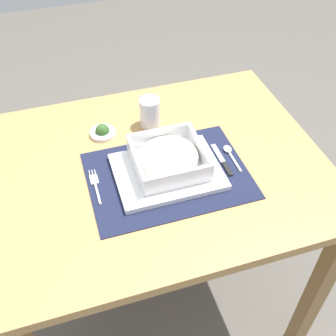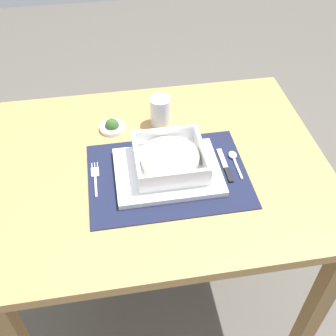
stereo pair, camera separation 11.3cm
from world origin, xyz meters
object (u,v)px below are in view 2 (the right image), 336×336
object	(u,v)px
porridge_bowl	(170,159)
condiment_saucer	(112,126)
dining_table	(159,188)
drinking_glass	(160,112)
fork	(95,176)
spoon	(234,158)
butter_knife	(226,167)

from	to	relation	value
porridge_bowl	condiment_saucer	distance (m)	0.26
dining_table	porridge_bowl	xyz separation A→B (m)	(0.03, -0.03, 0.15)
drinking_glass	fork	bearing A→B (deg)	-135.44
condiment_saucer	porridge_bowl	bearing A→B (deg)	-54.89
spoon	drinking_glass	distance (m)	0.28
porridge_bowl	butter_knife	world-z (taller)	porridge_bowl
drinking_glass	condiment_saucer	size ratio (longest dim) A/B	1.17
dining_table	fork	xyz separation A→B (m)	(-0.18, -0.03, 0.11)
porridge_bowl	drinking_glass	bearing A→B (deg)	88.13
drinking_glass	porridge_bowl	bearing A→B (deg)	-91.87
porridge_bowl	drinking_glass	xyz separation A→B (m)	(0.01, 0.21, 0.00)
dining_table	fork	distance (m)	0.22
dining_table	porridge_bowl	world-z (taller)	porridge_bowl
dining_table	porridge_bowl	distance (m)	0.16
porridge_bowl	spoon	xyz separation A→B (m)	(0.19, 0.01, -0.03)
dining_table	condiment_saucer	world-z (taller)	condiment_saucer
dining_table	condiment_saucer	size ratio (longest dim) A/B	12.21
porridge_bowl	condiment_saucer	world-z (taller)	porridge_bowl
dining_table	condiment_saucer	xyz separation A→B (m)	(-0.12, 0.17, 0.12)
porridge_bowl	dining_table	bearing A→B (deg)	129.48
butter_knife	condiment_saucer	distance (m)	0.38
dining_table	butter_knife	world-z (taller)	butter_knife
porridge_bowl	spoon	world-z (taller)	porridge_bowl
dining_table	butter_knife	size ratio (longest dim) A/B	7.10
butter_knife	fork	bearing A→B (deg)	175.69
spoon	condiment_saucer	bearing A→B (deg)	149.41
condiment_saucer	dining_table	bearing A→B (deg)	-55.79
drinking_glass	dining_table	bearing A→B (deg)	-100.88
spoon	drinking_glass	xyz separation A→B (m)	(-0.18, 0.20, 0.03)
butter_knife	drinking_glass	xyz separation A→B (m)	(-0.15, 0.24, 0.04)
butter_knife	condiment_saucer	xyz separation A→B (m)	(-0.30, 0.23, 0.00)
spoon	drinking_glass	world-z (taller)	drinking_glass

